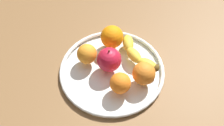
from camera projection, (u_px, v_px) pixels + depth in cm
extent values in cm
cube|color=brown|center=(112.00, 76.00, 89.57)|extent=(167.62, 167.62, 4.00)
cylinder|color=white|center=(112.00, 72.00, 87.73)|extent=(30.96, 30.96, 0.60)
torus|color=white|center=(112.00, 70.00, 87.01)|extent=(32.25, 32.25, 1.20)
ellipsoid|color=gold|center=(128.00, 43.00, 90.53)|extent=(7.01, 6.99, 3.45)
ellipsoid|color=gold|center=(134.00, 55.00, 87.55)|extent=(7.14, 5.06, 3.45)
ellipsoid|color=gold|center=(147.00, 64.00, 85.42)|extent=(7.07, 4.84, 3.45)
ellipsoid|color=brown|center=(156.00, 68.00, 84.60)|extent=(2.50, 2.81, 2.41)
sphere|color=red|center=(110.00, 59.00, 84.20)|extent=(7.40, 7.40, 7.40)
cylinder|color=#593819|center=(110.00, 50.00, 81.08)|extent=(0.44, 0.44, 1.20)
sphere|color=orange|center=(120.00, 83.00, 79.82)|extent=(6.12, 6.12, 6.12)
sphere|color=orange|center=(112.00, 37.00, 89.55)|extent=(7.27, 7.27, 7.27)
sphere|color=orange|center=(144.00, 73.00, 81.40)|extent=(6.77, 6.77, 6.77)
sphere|color=orange|center=(87.00, 54.00, 86.13)|extent=(6.15, 6.15, 6.15)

